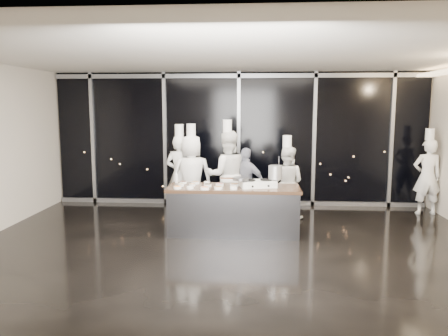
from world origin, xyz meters
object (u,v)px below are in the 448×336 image
at_px(demo_counter, 234,210).
at_px(chef_center, 227,175).
at_px(stove, 258,183).
at_px(chef_side, 427,176).
at_px(frying_pan, 240,179).
at_px(guest, 246,183).
at_px(chef_left, 192,176).
at_px(stock_pot, 275,172).
at_px(chef_far_left, 180,175).
at_px(chef_right, 286,182).

bearing_deg(demo_counter, chef_center, 99.63).
relative_size(stove, chef_side, 0.38).
distance_m(frying_pan, chef_side, 4.49).
relative_size(guest, chef_side, 0.80).
relative_size(chef_left, guest, 1.33).
xyz_separation_m(frying_pan, stock_pot, (0.65, 0.17, 0.10)).
relative_size(demo_counter, chef_far_left, 1.23).
bearing_deg(demo_counter, chef_right, 48.61).
distance_m(frying_pan, stock_pot, 0.67).
relative_size(stove, chef_center, 0.34).
relative_size(demo_counter, chef_right, 1.38).
relative_size(demo_counter, frying_pan, 4.49).
distance_m(stock_pot, chef_right, 1.23).
distance_m(chef_left, chef_side, 5.20).
bearing_deg(chef_right, frying_pan, 72.64).
bearing_deg(stove, stock_pot, -1.37).
xyz_separation_m(stock_pot, chef_left, (-1.73, 1.05, -0.26)).
bearing_deg(chef_right, chef_side, -150.71).
xyz_separation_m(chef_left, chef_center, (0.76, -0.02, 0.04)).
relative_size(frying_pan, chef_center, 0.26).
bearing_deg(chef_side, chef_left, 6.36).
relative_size(chef_left, chef_center, 0.96).
bearing_deg(chef_left, stock_pot, 136.07).
distance_m(chef_far_left, guest, 1.47).
height_order(demo_counter, chef_side, chef_side).
bearing_deg(chef_far_left, chef_side, -162.61).
bearing_deg(chef_left, guest, 167.93).
bearing_deg(frying_pan, stock_pot, 0.26).
bearing_deg(frying_pan, chef_left, 117.59).
height_order(demo_counter, chef_right, chef_right).
distance_m(chef_far_left, chef_right, 2.32).
bearing_deg(stove, chef_right, 48.71).
xyz_separation_m(demo_counter, guest, (0.21, 1.14, 0.31)).
relative_size(chef_far_left, chef_left, 0.99).
bearing_deg(chef_far_left, stock_pot, 160.64).
bearing_deg(frying_pan, chef_right, 39.93).
height_order(stove, chef_side, chef_side).
bearing_deg(chef_left, frying_pan, 119.00).
height_order(chef_far_left, chef_right, chef_far_left).
xyz_separation_m(demo_counter, chef_side, (4.20, 1.80, 0.41)).
xyz_separation_m(frying_pan, guest, (0.08, 1.23, -0.30)).
bearing_deg(chef_center, guest, 174.77).
xyz_separation_m(stove, chef_left, (-1.40, 1.12, -0.06)).
bearing_deg(chef_left, demo_counter, 117.51).
bearing_deg(stock_pot, demo_counter, -174.05).
height_order(demo_counter, chef_left, chef_left).
height_order(chef_center, chef_side, chef_center).
bearing_deg(chef_right, demo_counter, 67.20).
height_order(stove, frying_pan, frying_pan).
bearing_deg(chef_center, stock_pot, 123.61).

